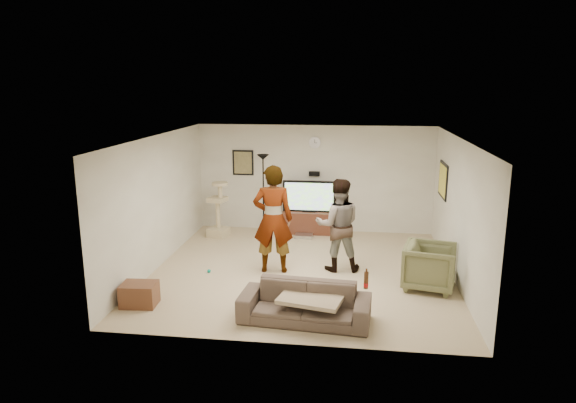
# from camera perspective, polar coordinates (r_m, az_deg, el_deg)

# --- Properties ---
(floor) EXTENTS (5.50, 5.50, 0.02)m
(floor) POSITION_cam_1_polar(r_m,az_deg,el_deg) (9.60, 1.59, -7.86)
(floor) COLOR tan
(floor) RESTS_ON ground
(ceiling) EXTENTS (5.50, 5.50, 0.02)m
(ceiling) POSITION_cam_1_polar(r_m,az_deg,el_deg) (9.01, 1.70, 7.27)
(ceiling) COLOR silver
(ceiling) RESTS_ON wall_back
(wall_back) EXTENTS (5.50, 0.04, 2.50)m
(wall_back) POSITION_cam_1_polar(r_m,az_deg,el_deg) (11.90, 3.00, 2.58)
(wall_back) COLOR beige
(wall_back) RESTS_ON floor
(wall_front) EXTENTS (5.50, 0.04, 2.50)m
(wall_front) POSITION_cam_1_polar(r_m,az_deg,el_deg) (6.60, -0.81, -6.16)
(wall_front) COLOR beige
(wall_front) RESTS_ON floor
(wall_left) EXTENTS (0.04, 5.50, 2.50)m
(wall_left) POSITION_cam_1_polar(r_m,az_deg,el_deg) (9.88, -14.44, -0.03)
(wall_left) COLOR beige
(wall_left) RESTS_ON floor
(wall_right) EXTENTS (0.04, 5.50, 2.50)m
(wall_right) POSITION_cam_1_polar(r_m,az_deg,el_deg) (9.36, 18.64, -1.03)
(wall_right) COLOR beige
(wall_right) RESTS_ON floor
(wall_clock) EXTENTS (0.26, 0.04, 0.26)m
(wall_clock) POSITION_cam_1_polar(r_m,az_deg,el_deg) (11.74, 3.03, 6.63)
(wall_clock) COLOR silver
(wall_clock) RESTS_ON wall_back
(wall_speaker) EXTENTS (0.25, 0.10, 0.10)m
(wall_speaker) POSITION_cam_1_polar(r_m,az_deg,el_deg) (11.82, 2.98, 3.14)
(wall_speaker) COLOR black
(wall_speaker) RESTS_ON wall_back
(picture_back) EXTENTS (0.42, 0.03, 0.52)m
(picture_back) POSITION_cam_1_polar(r_m,az_deg,el_deg) (12.07, -5.09, 4.38)
(picture_back) COLOR olive
(picture_back) RESTS_ON wall_back
(picture_right) EXTENTS (0.03, 0.78, 0.62)m
(picture_right) POSITION_cam_1_polar(r_m,az_deg,el_deg) (10.85, 17.06, 2.31)
(picture_right) COLOR yellow
(picture_right) RESTS_ON wall_right
(tv_stand) EXTENTS (1.24, 0.45, 0.52)m
(tv_stand) POSITION_cam_1_polar(r_m,az_deg,el_deg) (11.89, 2.37, -2.32)
(tv_stand) COLOR #482317
(tv_stand) RESTS_ON floor
(console_box) EXTENTS (0.40, 0.30, 0.07)m
(console_box) POSITION_cam_1_polar(r_m,az_deg,el_deg) (11.59, 1.79, -3.90)
(console_box) COLOR #B2B2B6
(console_box) RESTS_ON floor
(tv) EXTENTS (1.22, 0.08, 0.73)m
(tv) POSITION_cam_1_polar(r_m,az_deg,el_deg) (11.74, 2.40, 0.60)
(tv) COLOR black
(tv) RESTS_ON tv_stand
(tv_screen) EXTENTS (1.13, 0.01, 0.64)m
(tv_screen) POSITION_cam_1_polar(r_m,az_deg,el_deg) (11.70, 2.38, 0.55)
(tv_screen) COLOR #82EC33
(tv_screen) RESTS_ON tv
(floor_lamp) EXTENTS (0.32, 0.32, 1.85)m
(floor_lamp) POSITION_cam_1_polar(r_m,az_deg,el_deg) (11.70, -2.79, 0.78)
(floor_lamp) COLOR black
(floor_lamp) RESTS_ON floor
(cat_tree) EXTENTS (0.49, 0.49, 1.28)m
(cat_tree) POSITION_cam_1_polar(r_m,az_deg,el_deg) (11.61, -7.92, -0.87)
(cat_tree) COLOR #C4B38A
(cat_tree) RESTS_ON floor
(person_left) EXTENTS (0.78, 0.56, 2.01)m
(person_left) POSITION_cam_1_polar(r_m,az_deg,el_deg) (9.28, -1.70, -2.00)
(person_left) COLOR #B1B4BC
(person_left) RESTS_ON floor
(person_right) EXTENTS (0.92, 0.76, 1.75)m
(person_right) POSITION_cam_1_polar(r_m,az_deg,el_deg) (9.44, 5.67, -2.65)
(person_right) COLOR #355690
(person_right) RESTS_ON floor
(sofa) EXTENTS (1.97, 0.90, 0.56)m
(sofa) POSITION_cam_1_polar(r_m,az_deg,el_deg) (7.60, 1.89, -11.37)
(sofa) COLOR #4E3F35
(sofa) RESTS_ON floor
(throw_blanket) EXTENTS (1.03, 0.88, 0.06)m
(throw_blanket) POSITION_cam_1_polar(r_m,az_deg,el_deg) (7.55, 2.70, -10.73)
(throw_blanket) COLOR tan
(throw_blanket) RESTS_ON sofa
(beer_bottle) EXTENTS (0.06, 0.06, 0.25)m
(beer_bottle) POSITION_cam_1_polar(r_m,az_deg,el_deg) (7.42, 8.79, -8.76)
(beer_bottle) COLOR #4A2812
(beer_bottle) RESTS_ON sofa
(armchair) EXTENTS (1.02, 1.00, 0.78)m
(armchair) POSITION_cam_1_polar(r_m,az_deg,el_deg) (9.02, 15.66, -7.06)
(armchair) COLOR #626540
(armchair) RESTS_ON floor
(side_table) EXTENTS (0.57, 0.45, 0.36)m
(side_table) POSITION_cam_1_polar(r_m,az_deg,el_deg) (8.46, -16.40, -10.00)
(side_table) COLOR #55301E
(side_table) RESTS_ON floor
(toy_ball) EXTENTS (0.07, 0.07, 0.07)m
(toy_ball) POSITION_cam_1_polar(r_m,az_deg,el_deg) (9.60, -8.90, -7.74)
(toy_ball) COLOR #008F7A
(toy_ball) RESTS_ON floor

